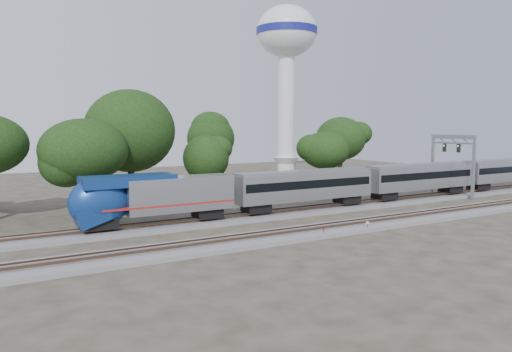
# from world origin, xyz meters

# --- Properties ---
(ground) EXTENTS (160.00, 160.00, 0.00)m
(ground) POSITION_xyz_m (0.00, 0.00, 0.00)
(ground) COLOR #383328
(ground) RESTS_ON ground
(track_far) EXTENTS (160.00, 5.00, 0.73)m
(track_far) POSITION_xyz_m (0.00, 6.00, 0.21)
(track_far) COLOR slate
(track_far) RESTS_ON ground
(track_near) EXTENTS (160.00, 5.00, 0.73)m
(track_near) POSITION_xyz_m (0.00, -4.00, 0.21)
(track_near) COLOR slate
(track_near) RESTS_ON ground
(train) EXTENTS (117.04, 3.35, 4.94)m
(train) POSITION_xyz_m (38.78, 6.00, 3.39)
(train) COLOR #A9ABB0
(train) RESTS_ON ground
(switch_stand_red) EXTENTS (0.28, 0.08, 0.89)m
(switch_stand_red) POSITION_xyz_m (2.34, -5.48, 0.57)
(switch_stand_red) COLOR #512D19
(switch_stand_red) RESTS_ON ground
(switch_stand_white) EXTENTS (0.32, 0.12, 1.03)m
(switch_stand_white) POSITION_xyz_m (7.57, -5.87, 0.66)
(switch_stand_white) COLOR #512D19
(switch_stand_white) RESTS_ON ground
(switch_lever) EXTENTS (0.51, 0.31, 0.30)m
(switch_lever) POSITION_xyz_m (4.63, -5.30, 0.15)
(switch_lever) COLOR #512D19
(switch_lever) RESTS_ON ground
(water_tower) EXTENTS (13.00, 13.00, 35.99)m
(water_tower) POSITION_xyz_m (34.18, 47.66, 26.67)
(water_tower) COLOR silver
(water_tower) RESTS_ON ground
(signal_gantry) EXTENTS (0.64, 7.56, 9.19)m
(signal_gantry) POSITION_xyz_m (35.51, 6.00, 6.70)
(signal_gantry) COLOR gray
(signal_gantry) RESTS_ON ground
(tree_2) EXTENTS (7.90, 7.90, 11.13)m
(tree_2) POSITION_xyz_m (-15.12, 15.38, 7.75)
(tree_2) COLOR black
(tree_2) RESTS_ON ground
(tree_3) EXTENTS (10.02, 10.02, 14.13)m
(tree_3) POSITION_xyz_m (-8.63, 19.47, 9.85)
(tree_3) COLOR black
(tree_3) RESTS_ON ground
(tree_4) EXTENTS (6.39, 6.39, 9.00)m
(tree_4) POSITION_xyz_m (0.57, 16.93, 6.26)
(tree_4) COLOR black
(tree_4) RESTS_ON ground
(tree_5) EXTENTS (8.73, 8.73, 12.31)m
(tree_5) POSITION_xyz_m (5.63, 25.94, 8.58)
(tree_5) COLOR black
(tree_5) RESTS_ON ground
(tree_6) EXTENTS (6.93, 6.93, 9.78)m
(tree_6) POSITION_xyz_m (20.21, 16.81, 6.80)
(tree_6) COLOR black
(tree_6) RESTS_ON ground
(tree_7) EXTENTS (8.36, 8.36, 11.78)m
(tree_7) POSITION_xyz_m (31.45, 26.47, 8.20)
(tree_7) COLOR black
(tree_7) RESTS_ON ground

